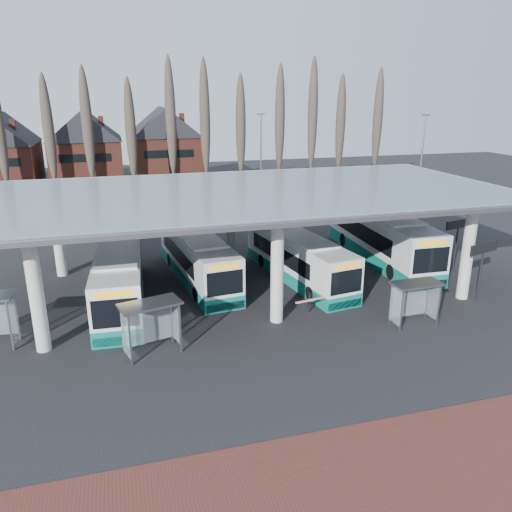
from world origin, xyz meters
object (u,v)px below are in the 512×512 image
object	(u,v)px
bus_1	(197,258)
shelter_2	(414,293)
bus_2	(298,258)
bus_3	(381,237)
shelter_1	(150,316)
bus_0	(120,276)

from	to	relation	value
bus_1	shelter_2	size ratio (longest dim) A/B	4.43
bus_2	bus_3	distance (m)	7.86
bus_1	shelter_1	bearing A→B (deg)	-118.38
bus_2	shelter_2	size ratio (longest dim) A/B	4.34
bus_0	shelter_2	size ratio (longest dim) A/B	4.55
bus_0	shelter_1	size ratio (longest dim) A/B	3.87
bus_1	shelter_1	size ratio (longest dim) A/B	3.77
bus_0	shelter_1	distance (m)	7.08
bus_0	shelter_2	bearing A→B (deg)	-23.59
bus_3	shelter_1	bearing A→B (deg)	-148.74
shelter_1	shelter_2	world-z (taller)	shelter_1
bus_1	shelter_1	world-z (taller)	bus_1
bus_2	shelter_1	xyz separation A→B (m)	(-10.32, -7.62, 0.45)
bus_2	bus_3	bearing A→B (deg)	8.43
shelter_2	bus_3	bearing A→B (deg)	68.81
shelter_1	bus_0	bearing A→B (deg)	85.34
bus_1	shelter_2	bearing A→B (deg)	-51.21
bus_0	shelter_2	world-z (taller)	bus_0
bus_2	shelter_2	distance (m)	9.04
bus_3	bus_0	bearing A→B (deg)	-168.99
bus_1	bus_3	xyz separation A→B (m)	(14.02, 0.56, 0.22)
bus_0	shelter_1	bearing A→B (deg)	-76.69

